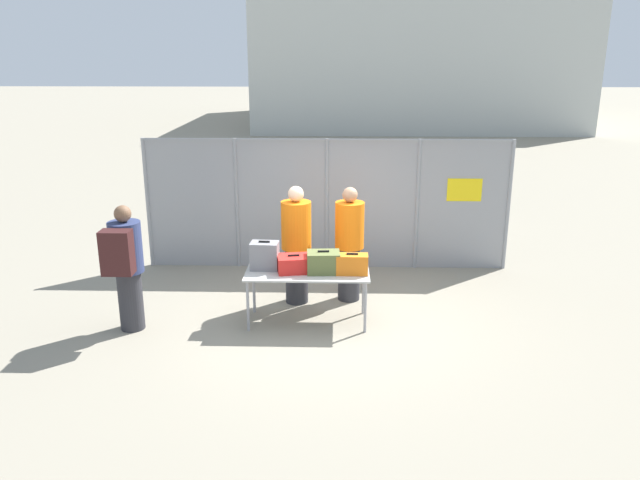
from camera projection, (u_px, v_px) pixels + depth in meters
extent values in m
plane|color=gray|center=(324.00, 317.00, 9.12)|extent=(120.00, 120.00, 0.00)
cylinder|color=gray|center=(148.00, 203.00, 11.02)|extent=(0.07, 0.07, 2.31)
cylinder|color=gray|center=(237.00, 204.00, 10.98)|extent=(0.07, 0.07, 2.31)
cylinder|color=gray|center=(327.00, 204.00, 10.94)|extent=(0.07, 0.07, 2.31)
cylinder|color=gray|center=(417.00, 205.00, 10.90)|extent=(0.07, 0.07, 2.31)
cylinder|color=gray|center=(508.00, 206.00, 10.85)|extent=(0.07, 0.07, 2.31)
cube|color=gray|center=(327.00, 204.00, 10.94)|extent=(6.33, 0.01, 2.31)
cube|color=gray|center=(327.00, 140.00, 10.61)|extent=(6.33, 0.04, 0.04)
cube|color=yellow|center=(464.00, 190.00, 10.78)|extent=(0.60, 0.01, 0.40)
cube|color=#B2B2AD|center=(307.00, 272.00, 8.76)|extent=(1.74, 0.77, 0.02)
cylinder|color=#99999E|center=(248.00, 306.00, 8.58)|extent=(0.04, 0.04, 0.74)
cylinder|color=#99999E|center=(365.00, 307.00, 8.54)|extent=(0.04, 0.04, 0.74)
cylinder|color=#99999E|center=(254.00, 289.00, 9.20)|extent=(0.04, 0.04, 0.74)
cylinder|color=#99999E|center=(363.00, 290.00, 9.16)|extent=(0.04, 0.04, 0.74)
cube|color=slate|center=(265.00, 256.00, 8.81)|extent=(0.40, 0.29, 0.39)
cube|color=black|center=(264.00, 242.00, 8.75)|extent=(0.16, 0.03, 0.02)
cube|color=red|center=(294.00, 264.00, 8.73)|extent=(0.51, 0.43, 0.23)
cube|color=black|center=(294.00, 255.00, 8.69)|extent=(0.16, 0.05, 0.02)
cube|color=#566033|center=(323.00, 262.00, 8.69)|extent=(0.47, 0.35, 0.30)
cube|color=black|center=(323.00, 251.00, 8.64)|extent=(0.16, 0.03, 0.02)
cube|color=orange|center=(352.00, 264.00, 8.63)|extent=(0.44, 0.23, 0.28)
cube|color=black|center=(352.00, 254.00, 8.59)|extent=(0.16, 0.03, 0.02)
cylinder|color=#2D2D33|center=(131.00, 300.00, 8.65)|extent=(0.33, 0.33, 0.84)
cylinder|color=navy|center=(126.00, 247.00, 8.43)|extent=(0.44, 0.44, 0.70)
sphere|color=brown|center=(123.00, 214.00, 8.29)|extent=(0.23, 0.23, 0.23)
cube|color=#381919|center=(117.00, 252.00, 8.09)|extent=(0.40, 0.24, 0.59)
cylinder|color=#2D2D33|center=(297.00, 275.00, 9.58)|extent=(0.34, 0.34, 0.87)
cylinder|color=orange|center=(296.00, 225.00, 9.34)|extent=(0.45, 0.45, 0.73)
sphere|color=beige|center=(296.00, 194.00, 9.20)|extent=(0.24, 0.24, 0.24)
cylinder|color=#2D2D33|center=(349.00, 273.00, 9.68)|extent=(0.34, 0.34, 0.85)
cylinder|color=orange|center=(350.00, 225.00, 9.45)|extent=(0.44, 0.44, 0.71)
sphere|color=#A57A5B|center=(350.00, 195.00, 9.32)|extent=(0.23, 0.23, 0.23)
cube|color=silver|center=(384.00, 205.00, 13.76)|extent=(2.97, 1.58, 0.56)
sphere|color=black|center=(362.00, 221.00, 12.99)|extent=(0.68, 0.68, 0.68)
sphere|color=black|center=(359.00, 202.00, 14.63)|extent=(0.68, 0.68, 0.68)
cylinder|color=#59595B|center=(294.00, 215.00, 13.88)|extent=(1.04, 0.06, 0.06)
cube|color=#B2B7B2|center=(408.00, 64.00, 33.92)|extent=(15.58, 13.80, 6.02)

